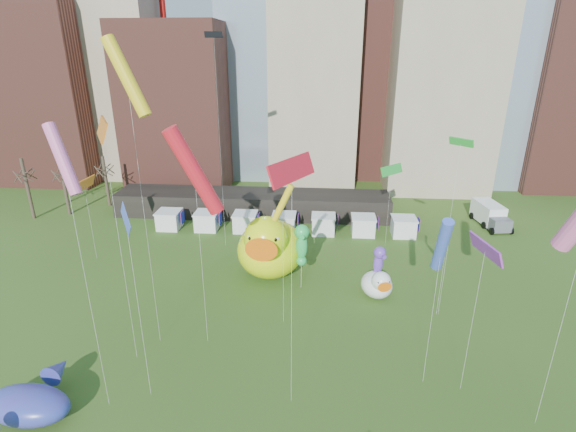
# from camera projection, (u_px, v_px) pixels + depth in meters

# --- Properties ---
(skyline) EXTENTS (101.00, 23.00, 68.00)m
(skyline) POSITION_uv_depth(u_px,v_px,m) (305.00, 52.00, 71.12)
(skyline) COLOR brown
(skyline) RESTS_ON ground
(pavilion) EXTENTS (38.00, 6.00, 3.20)m
(pavilion) POSITION_uv_depth(u_px,v_px,m) (252.00, 203.00, 60.97)
(pavilion) COLOR black
(pavilion) RESTS_ON ground
(vendor_tents) EXTENTS (33.24, 2.80, 2.40)m
(vendor_tents) POSITION_uv_depth(u_px,v_px,m) (284.00, 224.00, 55.20)
(vendor_tents) COLOR white
(vendor_tents) RESTS_ON ground
(bare_trees) EXTENTS (8.44, 6.44, 8.50)m
(bare_trees) POSITION_uv_depth(u_px,v_px,m) (66.00, 186.00, 60.69)
(bare_trees) COLOR #382B21
(bare_trees) RESTS_ON ground
(big_duck) EXTENTS (7.28, 9.53, 7.21)m
(big_duck) POSITION_uv_depth(u_px,v_px,m) (270.00, 246.00, 43.64)
(big_duck) COLOR #E7FF0D
(big_duck) RESTS_ON ground
(small_duck) EXTENTS (3.54, 4.25, 3.05)m
(small_duck) POSITION_uv_depth(u_px,v_px,m) (378.00, 284.00, 40.43)
(small_duck) COLOR white
(small_duck) RESTS_ON ground
(seahorse_green) EXTENTS (1.50, 1.84, 6.70)m
(seahorse_green) POSITION_uv_depth(u_px,v_px,m) (302.00, 242.00, 40.70)
(seahorse_green) COLOR silver
(seahorse_green) RESTS_ON ground
(seahorse_purple) EXTENTS (1.51, 1.69, 4.90)m
(seahorse_purple) POSITION_uv_depth(u_px,v_px,m) (378.00, 261.00, 40.34)
(seahorse_purple) COLOR silver
(seahorse_purple) RESTS_ON ground
(whale_inflatable) EXTENTS (5.81, 7.19, 2.45)m
(whale_inflatable) POSITION_uv_depth(u_px,v_px,m) (30.00, 402.00, 27.23)
(whale_inflatable) COLOR #463695
(whale_inflatable) RESTS_ON ground
(box_truck) EXTENTS (3.45, 7.00, 2.85)m
(box_truck) POSITION_uv_depth(u_px,v_px,m) (490.00, 214.00, 57.31)
(box_truck) COLOR white
(box_truck) RESTS_ON ground
(kite_0) EXTENTS (3.95, 2.46, 17.29)m
(kite_0) POSITION_uv_depth(u_px,v_px,m) (194.00, 172.00, 29.66)
(kite_0) COLOR silver
(kite_0) RESTS_ON ground
(kite_1) EXTENTS (2.23, 1.76, 18.39)m
(kite_1) POSITION_uv_depth(u_px,v_px,m) (63.00, 160.00, 22.62)
(kite_1) COLOR silver
(kite_1) RESTS_ON ground
(kite_2) EXTENTS (1.77, 1.25, 23.57)m
(kite_2) POSITION_uv_depth(u_px,v_px,m) (214.00, 40.00, 43.56)
(kite_2) COLOR silver
(kite_2) RESTS_ON ground
(kite_3) EXTENTS (1.58, 1.68, 15.61)m
(kite_3) POSITION_uv_depth(u_px,v_px,m) (461.00, 145.00, 32.88)
(kite_3) COLOR silver
(kite_3) RESTS_ON ground
(kite_4) EXTENTS (1.85, 0.72, 12.36)m
(kite_4) POSITION_uv_depth(u_px,v_px,m) (283.00, 203.00, 33.38)
(kite_4) COLOR silver
(kite_4) RESTS_ON ground
(kite_5) EXTENTS (0.92, 2.49, 12.63)m
(kite_5) POSITION_uv_depth(u_px,v_px,m) (442.00, 245.00, 26.73)
(kite_5) COLOR silver
(kite_5) RESTS_ON ground
(kite_6) EXTENTS (0.66, 3.85, 9.21)m
(kite_6) POSITION_uv_depth(u_px,v_px,m) (84.00, 185.00, 45.45)
(kite_6) COLOR silver
(kite_6) RESTS_ON ground
(kite_7) EXTENTS (1.12, 3.34, 11.16)m
(kite_7) POSITION_uv_depth(u_px,v_px,m) (485.00, 249.00, 26.04)
(kite_7) COLOR silver
(kite_7) RESTS_ON ground
(kite_8) EXTENTS (2.39, 3.78, 16.46)m
(kite_8) POSITION_uv_depth(u_px,v_px,m) (292.00, 171.00, 23.15)
(kite_8) COLOR silver
(kite_8) RESTS_ON ground
(kite_10) EXTENTS (0.51, 1.42, 8.84)m
(kite_10) POSITION_uv_depth(u_px,v_px,m) (450.00, 232.00, 35.45)
(kite_10) COLOR silver
(kite_10) RESTS_ON ground
(kite_11) EXTENTS (2.83, 2.79, 9.88)m
(kite_11) POSITION_uv_depth(u_px,v_px,m) (392.00, 170.00, 48.16)
(kite_11) COLOR silver
(kite_11) RESTS_ON ground
(kite_12) EXTENTS (3.12, 1.57, 22.77)m
(kite_12) POSITION_uv_depth(u_px,v_px,m) (127.00, 77.00, 27.52)
(kite_12) COLOR silver
(kite_12) RESTS_ON ground
(kite_13) EXTENTS (1.29, 1.66, 13.82)m
(kite_13) POSITION_uv_depth(u_px,v_px,m) (126.00, 224.00, 24.85)
(kite_13) COLOR silver
(kite_13) RESTS_ON ground
(kite_14) EXTENTS (2.48, 3.72, 17.87)m
(kite_14) POSITION_uv_depth(u_px,v_px,m) (102.00, 130.00, 26.79)
(kite_14) COLOR silver
(kite_14) RESTS_ON ground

